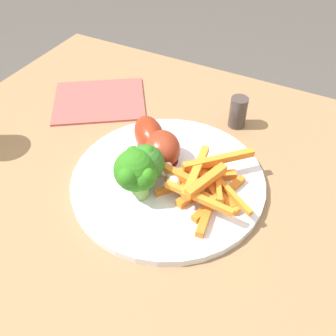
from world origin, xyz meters
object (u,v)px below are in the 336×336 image
at_px(broccoli_floret_front, 140,175).
at_px(carrot_fries_pile, 207,184).
at_px(chicken_drumstick_far, 163,150).
at_px(dinner_plate, 168,180).
at_px(broccoli_floret_back, 135,170).
at_px(broccoli_floret_middle, 144,164).
at_px(chicken_drumstick_near, 150,137).
at_px(pepper_shaker, 238,112).
at_px(dining_table, 209,242).

relative_size(broccoli_floret_front, carrot_fries_pile, 0.40).
bearing_deg(chicken_drumstick_far, dinner_plate, 129.86).
distance_m(dinner_plate, broccoli_floret_back, 0.07).
distance_m(carrot_fries_pile, chicken_drumstick_far, 0.09).
xyz_separation_m(dinner_plate, broccoli_floret_middle, (0.02, 0.03, 0.05)).
relative_size(chicken_drumstick_near, pepper_shaker, 1.96).
xyz_separation_m(dinner_plate, broccoli_floret_front, (0.02, 0.05, 0.05)).
distance_m(broccoli_floret_front, chicken_drumstick_near, 0.10).
bearing_deg(chicken_drumstick_near, dining_table, 164.75).
bearing_deg(broccoli_floret_front, chicken_drumstick_far, -86.11).
height_order(carrot_fries_pile, chicken_drumstick_far, chicken_drumstick_far).
height_order(dining_table, broccoli_floret_front, broccoli_floret_front).
xyz_separation_m(broccoli_floret_back, pepper_shaker, (-0.07, -0.23, -0.03)).
bearing_deg(broccoli_floret_front, pepper_shaker, -104.23).
bearing_deg(dining_table, chicken_drumstick_near, -15.25).
bearing_deg(dining_table, broccoli_floret_back, 29.98).
height_order(dinner_plate, pepper_shaker, pepper_shaker).
distance_m(broccoli_floret_front, broccoli_floret_middle, 0.02).
bearing_deg(carrot_fries_pile, broccoli_floret_middle, 17.54).
relative_size(broccoli_floret_front, broccoli_floret_back, 0.86).
xyz_separation_m(broccoli_floret_front, carrot_fries_pile, (-0.08, -0.05, -0.03)).
bearing_deg(chicken_drumstick_near, chicken_drumstick_far, 151.11).
bearing_deg(dining_table, dinner_plate, 7.69).
bearing_deg(chicken_drumstick_near, carrot_fries_pile, 158.96).
relative_size(dinner_plate, broccoli_floret_front, 4.54).
height_order(broccoli_floret_front, broccoli_floret_back, broccoli_floret_back).
xyz_separation_m(broccoli_floret_front, pepper_shaker, (-0.06, -0.23, -0.02)).
relative_size(broccoli_floret_back, chicken_drumstick_near, 0.67).
height_order(broccoli_floret_middle, broccoli_floret_back, broccoli_floret_back).
relative_size(dinner_plate, chicken_drumstick_near, 2.64).
relative_size(dining_table, broccoli_floret_back, 13.85).
height_order(broccoli_floret_middle, chicken_drumstick_far, broccoli_floret_middle).
bearing_deg(broccoli_floret_front, broccoli_floret_middle, -74.67).
bearing_deg(carrot_fries_pile, dining_table, -139.61).
relative_size(broccoli_floret_back, chicken_drumstick_far, 0.69).
bearing_deg(dinner_plate, broccoli_floret_front, 70.32).
relative_size(chicken_drumstick_near, chicken_drumstick_far, 1.03).
height_order(dinner_plate, broccoli_floret_back, broccoli_floret_back).
bearing_deg(chicken_drumstick_near, broccoli_floret_front, 112.16).
relative_size(broccoli_floret_front, broccoli_floret_middle, 0.93).
height_order(broccoli_floret_middle, pepper_shaker, broccoli_floret_middle).
bearing_deg(chicken_drumstick_far, carrot_fries_pile, 162.29).
bearing_deg(chicken_drumstick_far, pepper_shaker, -112.21).
distance_m(broccoli_floret_front, broccoli_floret_back, 0.01).
bearing_deg(chicken_drumstick_near, broccoli_floret_back, 107.94).
bearing_deg(carrot_fries_pile, broccoli_floret_front, 31.46).
bearing_deg(chicken_drumstick_far, dining_table, 169.98).
bearing_deg(dinner_plate, chicken_drumstick_near, -39.13).
distance_m(dinner_plate, chicken_drumstick_near, 0.08).
bearing_deg(broccoli_floret_back, broccoli_floret_front, 171.42).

